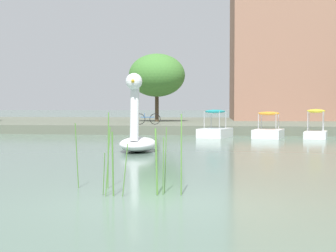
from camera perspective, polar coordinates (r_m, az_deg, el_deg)
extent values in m
plane|color=#567060|center=(8.61, -0.72, -8.92)|extent=(615.24, 615.24, 0.00)
cube|color=#5B6051|center=(41.49, 6.04, 0.27)|extent=(117.88, 25.61, 0.57)
ellipsoid|color=white|center=(18.33, -3.57, -2.15)|extent=(1.53, 2.73, 0.55)
cylinder|color=white|center=(17.43, -3.98, 1.73)|extent=(0.35, 0.59, 2.19)
sphere|color=white|center=(17.33, -4.06, 5.30)|extent=(0.63, 0.63, 0.60)
cone|color=yellow|center=(17.10, -4.18, 5.34)|extent=(0.35, 0.48, 0.33)
cube|color=white|center=(26.99, 5.61, -0.81)|extent=(2.00, 2.68, 0.51)
ellipsoid|color=teal|center=(26.95, 5.62, 1.74)|extent=(1.46, 1.74, 0.20)
cylinder|color=#B7B7BF|center=(27.66, 5.13, 0.77)|extent=(0.04, 0.04, 0.95)
cylinder|color=#B7B7BF|center=(27.40, 6.87, 0.75)|extent=(0.04, 0.04, 0.95)
cylinder|color=#B7B7BF|center=(26.54, 4.31, 0.71)|extent=(0.04, 0.04, 0.95)
cylinder|color=#B7B7BF|center=(26.26, 6.11, 0.69)|extent=(0.04, 0.04, 0.95)
cube|color=white|center=(26.95, 11.82, -0.89)|extent=(1.93, 2.51, 0.47)
ellipsoid|color=orange|center=(26.92, 11.83, 1.47)|extent=(1.42, 1.38, 0.20)
cylinder|color=#B7B7BF|center=(27.45, 11.00, 0.58)|extent=(0.04, 0.04, 0.88)
cylinder|color=#B7B7BF|center=(27.30, 12.97, 0.55)|extent=(0.04, 0.04, 0.88)
cylinder|color=#B7B7BF|center=(26.56, 10.66, 0.53)|extent=(0.04, 0.04, 0.88)
cylinder|color=#B7B7BF|center=(26.41, 12.68, 0.50)|extent=(0.04, 0.04, 0.88)
cube|color=white|center=(27.20, 17.11, -1.00)|extent=(1.57, 2.34, 0.39)
ellipsoid|color=yellow|center=(27.17, 17.14, 1.71)|extent=(1.19, 1.30, 0.20)
cylinder|color=#B7B7BF|center=(27.64, 16.38, 0.59)|extent=(0.04, 0.04, 1.09)
cylinder|color=#B7B7BF|center=(27.60, 17.98, 0.57)|extent=(0.04, 0.04, 1.09)
cylinder|color=#B7B7BF|center=(26.76, 16.24, 0.54)|extent=(0.04, 0.04, 1.09)
cylinder|color=#B7B7BF|center=(26.71, 17.89, 0.52)|extent=(0.04, 0.04, 1.09)
cylinder|color=#423323|center=(37.99, -1.33, 3.22)|extent=(0.30, 0.30, 3.56)
ellipsoid|color=#427A33|center=(38.07, -1.33, 6.03)|extent=(6.28, 6.31, 3.38)
torus|color=black|center=(31.22, -1.55, 0.84)|extent=(0.71, 0.16, 0.72)
torus|color=black|center=(31.23, -3.37, 0.83)|extent=(0.71, 0.16, 0.72)
cube|color=#1E59A5|center=(31.22, -2.46, 1.05)|extent=(0.89, 0.19, 0.04)
cylinder|color=#1E59A5|center=(31.22, -2.83, 1.24)|extent=(0.03, 0.03, 0.30)
cube|color=gray|center=(43.35, 17.95, 1.81)|extent=(4.99, 1.82, 1.78)
cube|color=black|center=(43.35, 17.95, 2.28)|extent=(4.59, 1.84, 0.50)
cube|color=#996B56|center=(47.49, 16.48, 9.86)|extent=(14.98, 13.53, 15.02)
cylinder|color=#4C7F33|center=(9.18, -0.57, -4.76)|extent=(0.02, 0.05, 1.10)
cylinder|color=#4C7F33|center=(9.04, -5.10, -5.23)|extent=(0.11, 0.05, 0.98)
cylinder|color=#4C7F33|center=(9.94, -7.10, -2.90)|extent=(0.04, 0.04, 1.56)
cylinder|color=#4C7F33|center=(9.16, 1.59, -3.37)|extent=(0.04, 0.20, 1.54)
cylinder|color=#4C7F33|center=(9.18, -1.38, -4.23)|extent=(0.09, 0.17, 1.27)
cylinder|color=#4C7F33|center=(10.07, -10.76, -3.48)|extent=(0.05, 0.10, 1.34)
cylinder|color=#4C7F33|center=(9.09, -7.14, -4.21)|extent=(0.09, 0.10, 1.30)
cylinder|color=#4C7F33|center=(9.07, -6.56, -4.50)|extent=(0.04, 0.07, 1.21)
cylinder|color=#4C7F33|center=(9.21, -7.61, -5.65)|extent=(0.07, 0.06, 0.81)
cylinder|color=#4C7F33|center=(9.37, -0.30, -4.06)|extent=(0.06, 0.03, 1.28)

